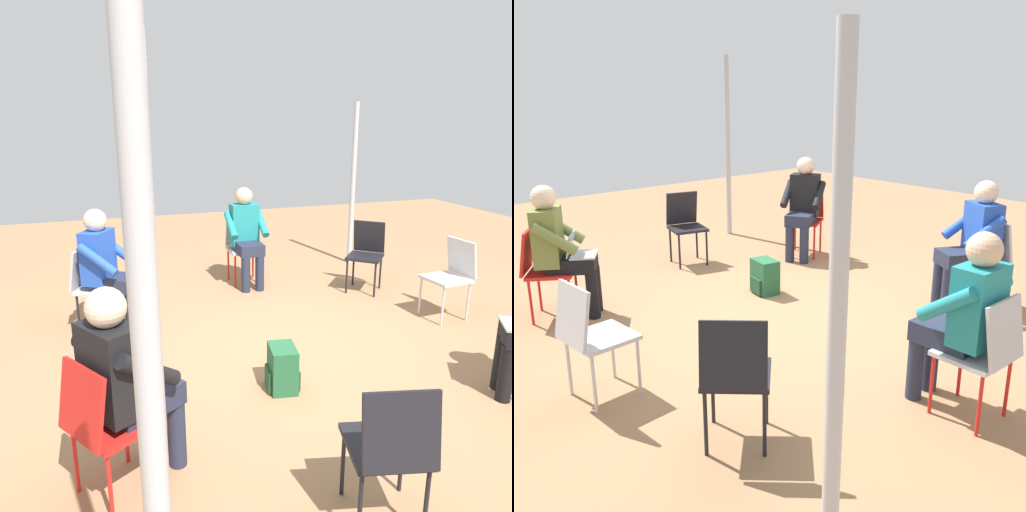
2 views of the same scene
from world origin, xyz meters
TOP-DOWN VIEW (x-y plane):
  - ground_plane at (0.00, 0.00)m, footprint 14.00×14.00m
  - chair_southwest at (-1.60, -1.36)m, footprint 0.58×0.59m
  - chair_northeast at (1.61, 1.28)m, footprint 0.57×0.56m
  - chair_south at (-0.26, -2.17)m, footprint 0.41×0.44m
  - chair_west at (-1.99, -0.29)m, footprint 0.46×0.43m
  - chair_north at (0.25, 1.97)m, footprint 0.49×0.52m
  - chair_northwest at (-1.69, 1.37)m, footprint 0.58×0.56m
  - chair_southeast at (1.60, -1.17)m, footprint 0.57×0.55m
  - person_with_laptop at (-1.55, 1.28)m, footprint 0.64×0.63m
  - person_in_blue at (1.46, -1.09)m, footprint 0.63×0.62m
  - person_in_teal at (-0.26, -2.00)m, footprint 0.50×0.53m
  - person_in_black at (1.47, 1.19)m, footprint 0.63×0.62m
  - backpack_near_laptop_user at (0.25, 0.51)m, footprint 0.28×0.31m
  - tent_pole_near at (-2.01, -2.47)m, footprint 0.07×0.07m
  - tent_pole_far at (1.49, 2.73)m, footprint 0.07×0.07m

SIDE VIEW (x-z plane):
  - ground_plane at x=0.00m, z-range 0.00..0.00m
  - backpack_near_laptop_user at x=0.25m, z-range -0.02..0.34m
  - chair_southwest at x=-1.60m, z-range 0.07..0.92m
  - chair_northeast at x=1.61m, z-range 0.07..0.92m
  - chair_south at x=-0.26m, z-range 0.07..0.92m
  - chair_west at x=-1.99m, z-range 0.07..0.92m
  - chair_north at x=0.25m, z-range 0.07..0.92m
  - chair_northwest at x=-1.69m, z-range 0.07..0.92m
  - chair_southeast at x=1.60m, z-range 0.07..0.92m
  - person_with_laptop at x=-1.55m, z-range 0.07..1.31m
  - person_in_blue at x=1.46m, z-range 0.07..1.31m
  - person_in_teal at x=-0.26m, z-range 0.07..1.31m
  - person_in_black at x=1.47m, z-range 0.07..1.31m
  - tent_pole_near at x=-2.01m, z-range 0.00..2.28m
  - tent_pole_far at x=1.49m, z-range 0.00..2.47m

